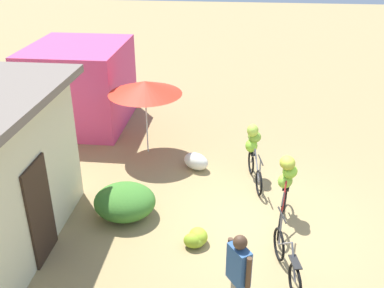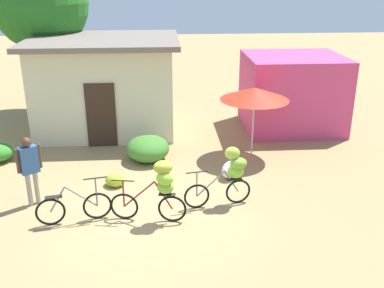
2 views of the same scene
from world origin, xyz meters
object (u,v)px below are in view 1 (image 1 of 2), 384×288
Objects in this scene: person_vendor at (238,270)px; bicycle_center_loaded at (253,148)px; bicycle_near_pile at (286,183)px; banana_pile_on_ground at (196,239)px; produce_sack at (196,161)px; shop_pink at (81,85)px; bicycle_leftmost at (287,260)px; market_umbrella at (145,88)px.

bicycle_center_loaded is at bearing -3.94° from person_vendor.
bicycle_near_pile is 1.05× the size of bicycle_center_loaded.
banana_pile_on_ground is 3.07m from produce_sack.
bicycle_near_pile is 2.39× the size of produce_sack.
person_vendor is at bearing 161.77° from bicycle_near_pile.
shop_pink is at bearing 52.72° from bicycle_near_pile.
bicycle_leftmost is 2.29× the size of produce_sack.
shop_pink reaches higher than banana_pile_on_ground.
market_umbrella reaches higher than produce_sack.
shop_pink is 2.00× the size of bicycle_center_loaded.
person_vendor is (-2.95, 0.97, 0.17)m from bicycle_near_pile.
produce_sack is 5.03m from person_vendor.
banana_pile_on_ground is at bearing 68.01° from bicycle_leftmost.
shop_pink is at bearing 55.48° from produce_sack.
bicycle_leftmost is at bearing -151.83° from produce_sack.
bicycle_near_pile is 2.26m from banana_pile_on_ground.
shop_pink reaches higher than bicycle_near_pile.
market_umbrella is (-1.83, -2.45, 0.64)m from shop_pink.
market_umbrella is at bearing 24.07° from banana_pile_on_ground.
shop_pink reaches higher than produce_sack.
bicycle_leftmost is 1.56m from person_vendor.
person_vendor reaches higher than bicycle_center_loaded.
shop_pink is 7.18m from banana_pile_on_ground.
person_vendor is (-5.68, -2.57, -0.86)m from market_umbrella.
shop_pink is 9.03m from person_vendor.
bicycle_center_loaded reaches higher than bicycle_leftmost.
market_umbrella is at bearing -126.76° from shop_pink.
market_umbrella is 1.24× the size of person_vendor.
market_umbrella is at bearing 69.15° from bicycle_center_loaded.
bicycle_near_pile is 1.76m from bicycle_center_loaded.
banana_pile_on_ground is (-3.90, -1.74, -1.74)m from market_umbrella.
bicycle_center_loaded is (-2.93, -5.33, -0.43)m from shop_pink.
bicycle_center_loaded is 2.68× the size of banana_pile_on_ground.
bicycle_leftmost is at bearing -38.68° from person_vendor.
market_umbrella is 1.23× the size of bicycle_near_pile.
market_umbrella is at bearing 36.91° from bicycle_leftmost.
market_umbrella is 5.94m from bicycle_leftmost.
market_umbrella reaches higher than bicycle_near_pile.
produce_sack is at bearing 5.61° from banana_pile_on_ground.
bicycle_near_pile is at bearing -18.23° from person_vendor.
person_vendor is at bearing -155.11° from banana_pile_on_ground.
produce_sack is at bearing 28.17° from bicycle_leftmost.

